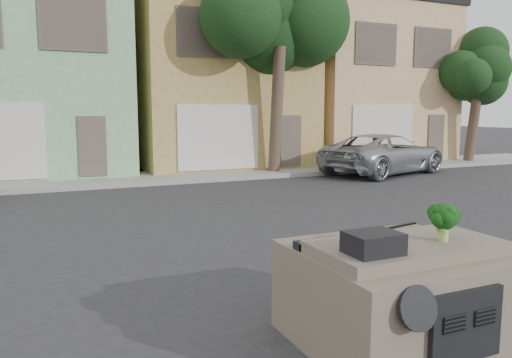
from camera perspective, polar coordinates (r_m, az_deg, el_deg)
ground_plane at (r=8.10m, az=1.63°, el=-9.58°), size 120.00×120.00×0.00m
sidewalk at (r=17.93m, az=-13.15°, el=0.07°), size 40.00×3.00×0.15m
townhouse_mint at (r=21.50m, az=-24.95°, el=10.69°), size 7.20×8.20×7.55m
townhouse_tan at (r=22.73m, az=-5.33°, el=11.18°), size 7.20×8.20×7.55m
townhouse_beige at (r=26.14m, az=10.69°, el=10.63°), size 7.20×8.20×7.55m
silver_pickup at (r=19.98m, az=14.40°, el=0.59°), size 6.08×4.09×1.55m
tree_near at (r=18.82m, az=2.40°, el=13.37°), size 4.40×4.00×8.50m
tree_far at (r=24.88m, az=23.70°, el=8.48°), size 3.20×3.00×6.00m
car_dashboard at (r=5.52m, az=15.67°, el=-12.17°), size 2.00×1.80×1.12m
instrument_hump at (r=4.72m, az=13.25°, el=-7.13°), size 0.48×0.38×0.20m
wiper_arm at (r=5.82m, az=15.60°, el=-5.29°), size 0.69×0.15×0.02m
broccoli at (r=5.34m, az=20.68°, el=-4.60°), size 0.42×0.42×0.40m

